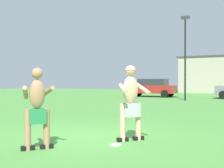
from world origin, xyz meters
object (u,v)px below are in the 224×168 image
at_px(frisbee, 115,145).
at_px(lamp_post, 185,49).
at_px(player_in_green, 37,107).
at_px(player_with_cap, 131,99).
at_px(car_red_near_post, 152,87).

bearing_deg(frisbee, lamp_post, 100.44).
height_order(player_in_green, frisbee, player_in_green).
bearing_deg(player_with_cap, player_in_green, -126.38).
distance_m(player_with_cap, player_in_green, 2.12).
distance_m(frisbee, lamp_post, 16.53).
bearing_deg(car_red_near_post, player_in_green, -74.37).
relative_size(player_in_green, frisbee, 6.49).
height_order(player_in_green, car_red_near_post, player_in_green).
relative_size(car_red_near_post, lamp_post, 0.73).
height_order(player_with_cap, player_in_green, player_with_cap).
bearing_deg(car_red_near_post, frisbee, -70.43).
bearing_deg(lamp_post, car_red_near_post, 136.81).
bearing_deg(frisbee, player_with_cap, 83.36).
relative_size(player_in_green, lamp_post, 0.27).
xyz_separation_m(car_red_near_post, lamp_post, (4.07, -3.82, 2.84)).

